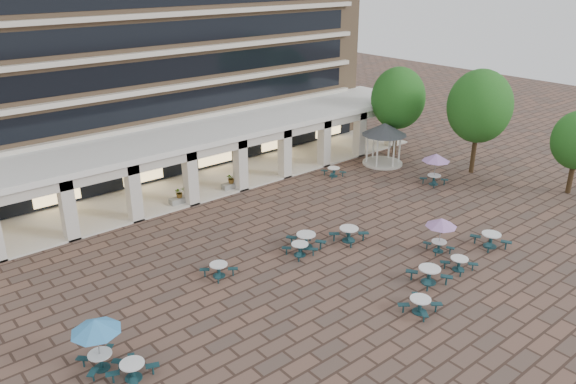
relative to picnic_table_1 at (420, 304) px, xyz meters
name	(u,v)px	position (x,y,z in m)	size (l,w,h in m)	color
ground	(338,261)	(0.56, 6.16, -0.46)	(120.00, 120.00, 0.00)	brown
apartment_building	(121,4)	(0.56, 31.63, 12.14)	(40.00, 15.50, 25.20)	#8F6F50
retail_arcade	(198,149)	(0.56, 20.96, 2.54)	(42.00, 6.60, 4.40)	white
picnic_table_1	(420,304)	(0.00, 0.00, 0.00)	(1.88, 1.88, 0.77)	#163842
picnic_table_2	(429,274)	(2.58, 1.41, 0.06)	(2.21, 2.21, 0.87)	#163842
picnic_table_3	(491,239)	(8.74, 1.58, 0.05)	(2.28, 2.28, 0.85)	#163842
picnic_table_4	(96,327)	(-13.44, 5.94, 1.58)	(2.07, 2.07, 2.40)	#163842
picnic_table_5	(300,248)	(-0.67, 8.04, -0.01)	(1.68, 1.68, 0.75)	#163842
picnic_table_6	(441,224)	(5.87, 3.19, 1.33)	(1.82, 1.82, 2.11)	#163842
picnic_table_7	(459,263)	(4.93, 1.17, -0.03)	(1.68, 1.68, 0.72)	#163842
picnic_table_8	(133,369)	(-12.70, 4.51, -0.01)	(2.08, 2.08, 0.76)	#163842
picnic_table_9	(219,269)	(-5.56, 9.07, -0.02)	(1.81, 1.81, 0.73)	#163842
picnic_table_10	(349,233)	(2.79, 7.51, 0.06)	(2.12, 2.12, 0.86)	#163842
picnic_table_11	(436,159)	(14.56, 9.98, 1.61)	(2.11, 2.11, 2.44)	#163842
picnic_table_12	(306,239)	(0.26, 8.57, 0.06)	(2.22, 2.22, 0.87)	#163842
picnic_table_13	(334,171)	(9.93, 16.16, -0.03)	(1.76, 1.76, 0.72)	#163842
gazebo	(384,134)	(15.17, 15.66, 2.17)	(3.75, 3.75, 3.49)	beige
tree_east_a	(480,106)	(19.13, 9.68, 4.96)	(4.98, 4.98, 8.30)	#3F2E19
tree_east_c	(398,98)	(17.91, 16.70, 4.56)	(4.61, 4.61, 7.68)	#3F2E19
planter_left	(180,197)	(-2.22, 19.06, 0.05)	(1.50, 0.61, 1.27)	gray
planter_right	(231,182)	(2.14, 19.06, 0.08)	(1.50, 0.79, 1.30)	gray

